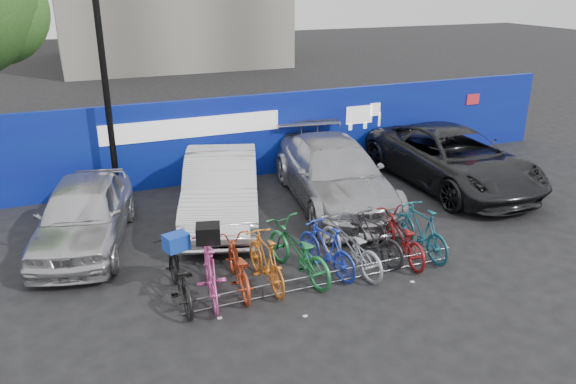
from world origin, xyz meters
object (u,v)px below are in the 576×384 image
lamppost (104,76)px  bike_7 (374,237)px  car_2 (334,173)px  car_0 (84,214)px  bike_1 (210,270)px  bike_rack (327,278)px  bike_5 (327,248)px  bike_8 (401,237)px  bike_2 (238,266)px  bike_4 (298,251)px  car_1 (221,187)px  bike_6 (350,246)px  car_3 (452,158)px  bike_0 (179,275)px  bike_9 (421,230)px  bike_3 (266,260)px

lamppost → bike_7: (4.56, -5.39, -2.76)m
lamppost → car_2: lamppost is taller
car_0 → bike_1: (1.98, -3.16, -0.17)m
bike_rack → bike_5: bearing=66.0°
bike_5 → bike_8: bike_5 is taller
bike_2 → bike_4: bearing=-173.9°
car_1 → bike_8: car_1 is taller
bike_2 → bike_6: bike_6 is taller
car_3 → bike_0: size_ratio=2.92×
car_3 → bike_9: (-3.25, -3.25, -0.25)m
bike_2 → bike_5: bike_5 is taller
bike_0 → bike_1: bearing=167.7°
car_3 → bike_4: car_3 is taller
bike_0 → bike_2: size_ratio=1.08×
bike_8 → bike_3: bearing=3.7°
bike_4 → bike_0: bearing=-11.5°
bike_0 → bike_4: size_ratio=0.95×
bike_5 → car_3: bearing=-163.2°
bike_4 → bike_9: bike_9 is taller
bike_2 → bike_5: bearing=-176.5°
car_0 → bike_8: bearing=-13.2°
bike_7 → bike_1: bearing=-10.8°
bike_rack → bike_1: size_ratio=2.94×
bike_5 → bike_9: 2.19m
car_2 → bike_0: size_ratio=2.81×
car_0 → bike_6: 5.77m
car_2 → bike_6: 3.63m
bike_2 → bike_4: 1.22m
car_0 → car_3: size_ratio=0.76×
car_2 → bike_3: 4.55m
bike_0 → bike_7: 4.06m
car_3 → bike_4: bearing=-152.6°
bike_6 → bike_8: bearing=170.9°
car_2 → bike_5: bearing=-110.0°
car_2 → bike_3: (-3.09, -3.34, -0.27)m
bike_2 → bike_8: (3.50, -0.11, 0.02)m
bike_3 → bike_8: (2.98, -0.02, -0.03)m
car_0 → bike_9: (6.53, -3.11, -0.19)m
bike_rack → car_2: bearing=62.0°
bike_0 → bike_6: size_ratio=0.99×
bike_5 → bike_7: bike_5 is taller
bike_6 → bike_3: bearing=-10.8°
car_2 → bike_4: (-2.39, -3.23, -0.26)m
car_3 → bike_3: (-6.72, -3.25, -0.27)m
car_2 → bike_7: bearing=-93.2°
car_0 → bike_2: car_0 is taller
car_1 → bike_0: bearing=-100.1°
car_1 → car_0: bearing=-157.3°
lamppost → bike_5: (3.42, -5.51, -2.75)m
bike_5 → bike_9: size_ratio=0.96×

